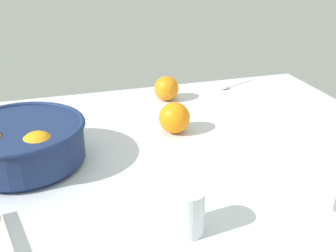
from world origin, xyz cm
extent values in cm
cube|color=silver|center=(0.00, 0.00, -1.50)|extent=(122.16, 89.17, 3.00)
cylinder|color=navy|center=(-31.54, 2.33, 0.60)|extent=(24.73, 24.73, 1.20)
cylinder|color=navy|center=(-31.54, 2.33, 5.15)|extent=(26.88, 26.88, 7.90)
torus|color=navy|center=(-31.54, 2.33, 9.10)|extent=(28.08, 28.08, 1.20)
sphere|color=orange|center=(-23.80, 2.18, 5.17)|extent=(7.78, 7.78, 7.78)
sphere|color=orange|center=(-29.69, 9.10, 5.03)|extent=(7.11, 7.11, 7.11)
sphere|color=orange|center=(-35.35, 8.04, 5.28)|extent=(7.27, 7.27, 7.27)
sphere|color=orange|center=(-28.09, -4.22, 6.23)|extent=(8.02, 8.02, 8.02)
cylinder|color=white|center=(-4.80, -30.62, 4.12)|extent=(6.32, 6.32, 8.23)
cylinder|color=gold|center=(-4.80, -30.62, 2.82)|extent=(5.57, 5.57, 5.63)
sphere|color=orange|center=(10.34, 31.45, 3.77)|extent=(7.55, 7.55, 7.55)
sphere|color=orange|center=(5.53, 8.36, 4.04)|extent=(8.07, 8.07, 8.07)
ellipsoid|color=silver|center=(31.63, 35.52, 0.50)|extent=(3.84, 3.36, 1.00)
cylinder|color=silver|center=(38.71, 38.73, 0.35)|extent=(11.54, 5.74, 0.70)
camera|label=1|loc=(-25.19, -86.99, 47.15)|focal=45.54mm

